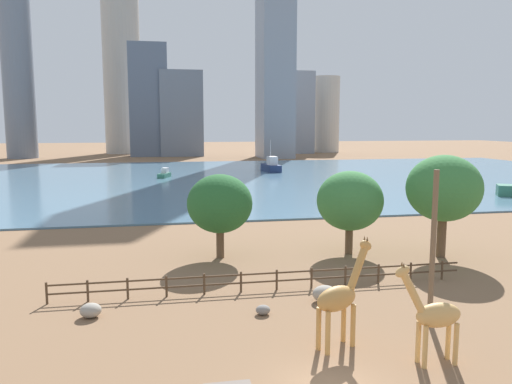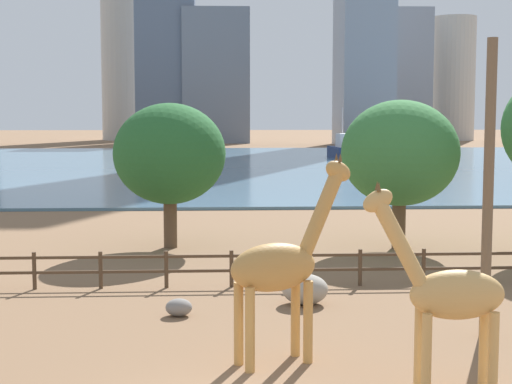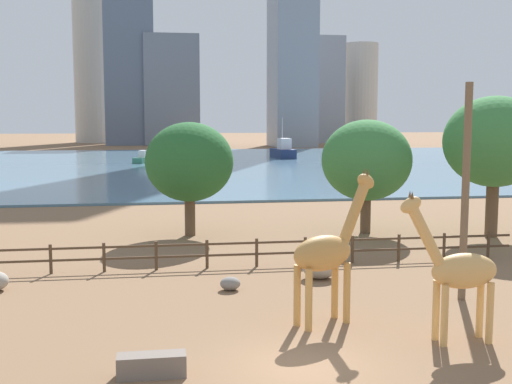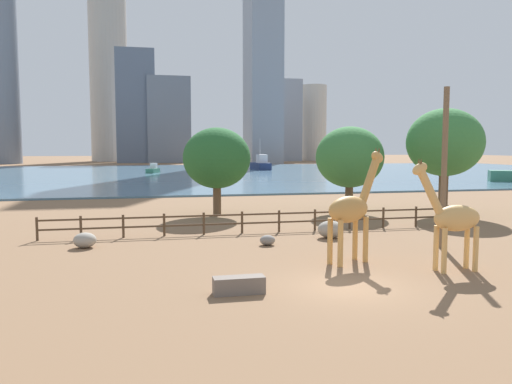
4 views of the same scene
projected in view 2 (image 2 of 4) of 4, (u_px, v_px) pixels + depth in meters
The scene contains 16 objects.
ground_plane at pixel (215, 164), 94.98m from camera, with size 400.00×400.00×0.00m, color brown.
harbor_water at pixel (215, 165), 91.99m from camera, with size 180.00×86.00×0.20m, color slate.
giraffe_tall at pixel (449, 294), 16.74m from camera, with size 3.19×0.85×4.64m.
giraffe_companion at pixel (281, 266), 18.88m from camera, with size 3.32×1.90×5.08m.
utility_pole at pixel (488, 190), 20.94m from camera, with size 0.28×0.28×8.04m, color brown.
boulder_near_fence at pixel (179, 307), 23.49m from camera, with size 0.80×0.70×0.53m, color gray.
boulder_small at pixel (305, 289), 24.92m from camera, with size 1.47×1.29×0.97m, color gray.
enclosure_fence at pixel (208, 266), 27.32m from camera, with size 26.12×0.14×1.30m.
tree_left_large at pixel (400, 153), 34.94m from camera, with size 5.26×5.26×6.67m.
tree_center_broad at pixel (170, 154), 35.13m from camera, with size 5.04×5.04×6.54m.
boat_ferry at pixel (343, 150), 103.74m from camera, with size 3.17×7.61×6.70m.
boat_sailboat at pixel (166, 157), 94.23m from camera, with size 2.75×4.40×1.82m.
skyline_tower_needle at pixel (216, 77), 163.59m from camera, with size 13.75×11.13×27.56m, color slate.
skyline_block_central at pixel (166, 56), 163.14m from camera, with size 12.15×10.24×36.01m, color slate.
skyline_block_left at pixel (407, 76), 172.58m from camera, with size 9.67×8.12×28.91m, color gray.
skyline_tower_short at pixel (453, 79), 179.05m from camera, with size 9.91×9.91×27.98m, color #B7B2A8.
Camera 2 is at (0.07, -14.98, 6.05)m, focal length 55.00 mm.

